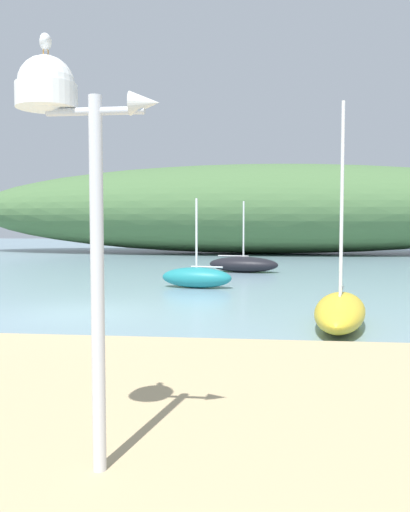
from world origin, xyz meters
The scene contains 7 objects.
ground_plane centered at (0.00, 0.00, 0.00)m, with size 120.00×120.00×0.00m, color #7A99A8.
distant_hill centered at (4.72, 27.83, 3.38)m, with size 46.11×11.21×6.76m, color #476B3D.
mast_structure centered at (3.13, -9.07, 3.24)m, with size 1.26×0.53×3.68m.
seagull_on_radar centered at (2.99, -9.06, 4.00)m, with size 0.19×0.31×0.22m.
sailboat_mid_channel centered at (3.89, 12.14, 0.38)m, with size 3.55×1.89×3.40m.
sailboat_inner_mooring centered at (6.63, -1.15, 0.40)m, with size 1.81×4.13×5.14m.
sailboat_centre_water centered at (2.42, 5.84, 0.39)m, with size 2.76×1.36×3.28m.
Camera 1 is at (4.89, -13.65, 2.44)m, focal length 37.78 mm.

